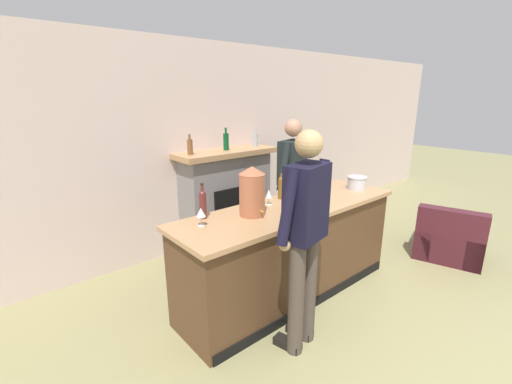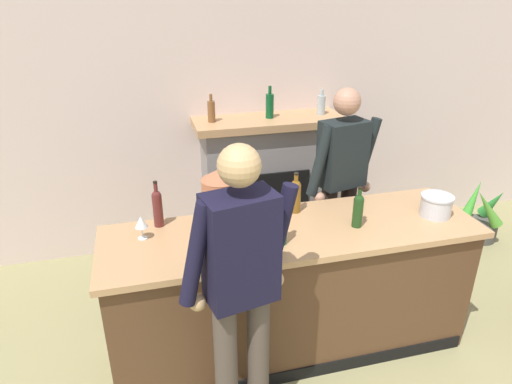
{
  "view_description": "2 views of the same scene",
  "coord_description": "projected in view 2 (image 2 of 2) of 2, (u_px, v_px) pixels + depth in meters",
  "views": [
    {
      "loc": [
        -2.59,
        -0.23,
        2.09
      ],
      "look_at": [
        -0.3,
        2.45,
        1.07
      ],
      "focal_mm": 24.0,
      "sensor_mm": 36.0,
      "label": 1
    },
    {
      "loc": [
        -1.1,
        -0.52,
        2.5
      ],
      "look_at": [
        -0.36,
        2.32,
        1.16
      ],
      "focal_mm": 32.0,
      "sensor_mm": 36.0,
      "label": 2
    }
  ],
  "objects": [
    {
      "name": "copper_dispenser",
      "position": [
        221.0,
        202.0,
        2.91
      ],
      "size": [
        0.24,
        0.28,
        0.46
      ],
      "color": "#B46442",
      "rests_on": "bar_counter"
    },
    {
      "name": "wall_back_panel",
      "position": [
        255.0,
        110.0,
        4.49
      ],
      "size": [
        12.0,
        0.07,
        2.75
      ],
      "color": "beige",
      "rests_on": "ground_plane"
    },
    {
      "name": "wine_glass_mid_counter",
      "position": [
        264.0,
        206.0,
        3.15
      ],
      "size": [
        0.07,
        0.07,
        0.16
      ],
      "color": "silver",
      "rests_on": "bar_counter"
    },
    {
      "name": "wine_bottle_cabernet_heavy",
      "position": [
        281.0,
        222.0,
        2.84
      ],
      "size": [
        0.08,
        0.08,
        0.33
      ],
      "color": "#123B27",
      "rests_on": "bar_counter"
    },
    {
      "name": "wine_bottle_chardonnay_pale",
      "position": [
        358.0,
        209.0,
        3.05
      ],
      "size": [
        0.07,
        0.07,
        0.29
      ],
      "color": "#1A3B16",
      "rests_on": "bar_counter"
    },
    {
      "name": "fireplace_stone",
      "position": [
        268.0,
        183.0,
        4.56
      ],
      "size": [
        1.42,
        0.52,
        1.66
      ],
      "color": "gray",
      "rests_on": "ground_plane"
    },
    {
      "name": "bar_counter",
      "position": [
        291.0,
        290.0,
        3.27
      ],
      "size": [
        2.57,
        0.76,
        1.0
      ],
      "color": "#50341F",
      "rests_on": "ground_plane"
    },
    {
      "name": "wine_bottle_burgundy_dark",
      "position": [
        296.0,
        194.0,
        3.25
      ],
      "size": [
        0.08,
        0.08,
        0.3
      ],
      "color": "brown",
      "rests_on": "bar_counter"
    },
    {
      "name": "potted_plant_corner",
      "position": [
        481.0,
        219.0,
        4.84
      ],
      "size": [
        0.42,
        0.48,
        0.63
      ],
      "color": "#464541",
      "rests_on": "ground_plane"
    },
    {
      "name": "person_customer",
      "position": [
        241.0,
        291.0,
        2.4
      ],
      "size": [
        0.65,
        0.36,
        1.84
      ],
      "color": "#493E35",
      "rests_on": "ground_plane"
    },
    {
      "name": "ice_bucket_steel",
      "position": [
        436.0,
        205.0,
        3.22
      ],
      "size": [
        0.23,
        0.23,
        0.15
      ],
      "color": "silver",
      "rests_on": "bar_counter"
    },
    {
      "name": "wine_bottle_riesling_slim",
      "position": [
        157.0,
        207.0,
        3.06
      ],
      "size": [
        0.07,
        0.07,
        0.33
      ],
      "color": "#5A2322",
      "rests_on": "bar_counter"
    },
    {
      "name": "person_bartender",
      "position": [
        340.0,
        187.0,
        3.7
      ],
      "size": [
        0.65,
        0.37,
        1.8
      ],
      "color": "#2D241F",
      "rests_on": "ground_plane"
    },
    {
      "name": "wine_glass_front_right",
      "position": [
        141.0,
        223.0,
        2.91
      ],
      "size": [
        0.08,
        0.08,
        0.16
      ],
      "color": "silver",
      "rests_on": "bar_counter"
    }
  ]
}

